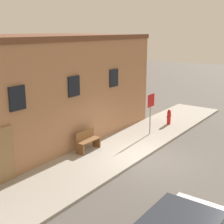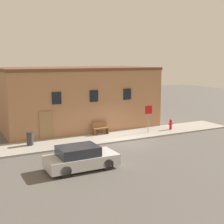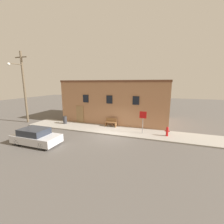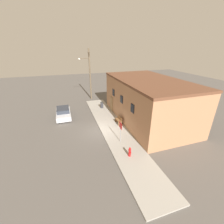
{
  "view_description": "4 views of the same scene",
  "coord_description": "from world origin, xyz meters",
  "px_view_note": "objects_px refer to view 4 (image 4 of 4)",
  "views": [
    {
      "loc": [
        -11.12,
        -6.29,
        5.53
      ],
      "look_at": [
        -0.35,
        1.5,
        2.0
      ],
      "focal_mm": 50.0,
      "sensor_mm": 36.0,
      "label": 1
    },
    {
      "loc": [
        -11.11,
        -19.12,
        5.89
      ],
      "look_at": [
        -0.35,
        1.5,
        2.0
      ],
      "focal_mm": 50.0,
      "sensor_mm": 36.0,
      "label": 2
    },
    {
      "loc": [
        4.65,
        -12.83,
        4.95
      ],
      "look_at": [
        -0.35,
        1.5,
        2.0
      ],
      "focal_mm": 24.0,
      "sensor_mm": 36.0,
      "label": 3
    },
    {
      "loc": [
        14.52,
        -3.37,
        8.86
      ],
      "look_at": [
        -0.35,
        1.5,
        2.0
      ],
      "focal_mm": 24.0,
      "sensor_mm": 36.0,
      "label": 4
    }
  ],
  "objects_px": {
    "parked_car": "(63,113)",
    "stop_sign": "(121,128)",
    "bench": "(119,120)",
    "trash_bin": "(102,105)",
    "fire_hydrant": "(130,152)",
    "utility_pole": "(89,73)"
  },
  "relations": [
    {
      "from": "fire_hydrant",
      "to": "stop_sign",
      "type": "distance_m",
      "value": 2.51
    },
    {
      "from": "utility_pole",
      "to": "bench",
      "type": "bearing_deg",
      "value": 7.55
    },
    {
      "from": "parked_car",
      "to": "fire_hydrant",
      "type": "bearing_deg",
      "value": 27.02
    },
    {
      "from": "stop_sign",
      "to": "utility_pole",
      "type": "distance_m",
      "value": 14.84
    },
    {
      "from": "fire_hydrant",
      "to": "bench",
      "type": "bearing_deg",
      "value": 168.47
    },
    {
      "from": "fire_hydrant",
      "to": "utility_pole",
      "type": "relative_size",
      "value": 0.1
    },
    {
      "from": "stop_sign",
      "to": "parked_car",
      "type": "relative_size",
      "value": 0.56
    },
    {
      "from": "parked_car",
      "to": "stop_sign",
      "type": "bearing_deg",
      "value": 33.24
    },
    {
      "from": "stop_sign",
      "to": "utility_pole",
      "type": "height_order",
      "value": "utility_pole"
    },
    {
      "from": "bench",
      "to": "utility_pole",
      "type": "height_order",
      "value": "utility_pole"
    },
    {
      "from": "stop_sign",
      "to": "utility_pole",
      "type": "bearing_deg",
      "value": -179.12
    },
    {
      "from": "fire_hydrant",
      "to": "parked_car",
      "type": "distance_m",
      "value": 11.46
    },
    {
      "from": "bench",
      "to": "parked_car",
      "type": "distance_m",
      "value": 7.7
    },
    {
      "from": "utility_pole",
      "to": "parked_car",
      "type": "height_order",
      "value": "utility_pole"
    },
    {
      "from": "stop_sign",
      "to": "parked_car",
      "type": "distance_m",
      "value": 9.55
    },
    {
      "from": "stop_sign",
      "to": "trash_bin",
      "type": "distance_m",
      "value": 9.43
    },
    {
      "from": "stop_sign",
      "to": "bench",
      "type": "xyz_separation_m",
      "value": [
        -3.69,
        1.21,
        -1.07
      ]
    },
    {
      "from": "stop_sign",
      "to": "trash_bin",
      "type": "relative_size",
      "value": 2.4
    },
    {
      "from": "bench",
      "to": "stop_sign",
      "type": "bearing_deg",
      "value": -18.23
    },
    {
      "from": "trash_bin",
      "to": "parked_car",
      "type": "bearing_deg",
      "value": -76.19
    },
    {
      "from": "fire_hydrant",
      "to": "utility_pole",
      "type": "bearing_deg",
      "value": -179.24
    },
    {
      "from": "fire_hydrant",
      "to": "trash_bin",
      "type": "relative_size",
      "value": 0.97
    }
  ]
}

